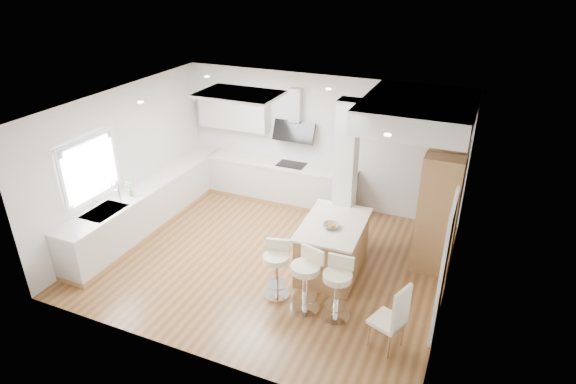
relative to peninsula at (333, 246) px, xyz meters
The scene contains 18 objects.
ground 1.23m from the peninsula, behind, with size 6.00×6.00×0.00m, color brown.
ceiling 1.23m from the peninsula, behind, with size 6.00×5.00×0.02m, color white.
wall_back 2.78m from the peninsula, 115.59° to the left, with size 6.00×0.04×2.80m, color silver.
wall_left 4.24m from the peninsula, behind, with size 0.04×5.00×2.80m, color silver.
wall_right 2.10m from the peninsula, ahead, with size 0.04×5.00×2.80m, color silver.
skylight 3.03m from the peninsula, 166.61° to the left, with size 4.10×2.10×0.06m.
window_left 4.39m from the peninsula, 165.67° to the right, with size 0.06×1.28×1.07m.
doorway_right 2.06m from the peninsula, 21.93° to the right, with size 0.05×1.00×2.10m.
counter_left 3.83m from the peninsula, behind, with size 0.63×4.50×1.35m.
counter_back 2.93m from the peninsula, 134.47° to the left, with size 3.62×0.63×2.50m.
pillar 1.24m from the peninsula, 95.57° to the left, with size 0.35×0.35×2.80m.
soffit 2.66m from the peninsula, 52.31° to the left, with size 1.78×2.20×0.40m.
oven_column 1.98m from the peninsula, 35.03° to the left, with size 0.63×1.21×2.10m.
peninsula is the anchor object (origin of this frame).
bar_stool_a 1.17m from the peninsula, 120.59° to the right, with size 0.52×0.52×0.95m.
bar_stool_b 1.15m from the peninsula, 91.98° to the right, with size 0.58×0.58×1.03m.
bar_stool_c 1.21m from the peninsula, 68.50° to the right, with size 0.46×0.46×1.00m.
dining_chair 2.01m from the peninsula, 47.61° to the right, with size 0.53×0.53×1.07m.
Camera 1 is at (3.16, -6.51, 4.89)m, focal length 30.00 mm.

